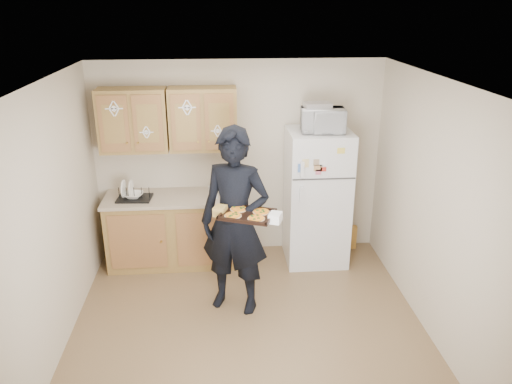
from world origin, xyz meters
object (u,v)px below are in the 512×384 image
person (235,222)px  baking_tray (247,215)px  refrigerator (317,197)px  microwave (323,120)px  dish_rack (134,193)px

person → baking_tray: (0.11, -0.28, 0.20)m
person → baking_tray: person is taller
refrigerator → baking_tray: bearing=-126.5°
refrigerator → baking_tray: 1.63m
baking_tray → microwave: (0.96, 1.23, 0.63)m
baking_tray → microwave: 1.69m
refrigerator → dish_rack: size_ratio=4.21×
baking_tray → dish_rack: 1.83m
refrigerator → microwave: (0.02, -0.05, 0.99)m
dish_rack → refrigerator: bearing=-0.1°
person → baking_tray: size_ratio=4.01×
refrigerator → person: 1.47m
person → dish_rack: bearing=161.2°
microwave → dish_rack: 2.41m
microwave → dish_rack: (-2.25, 0.05, -0.86)m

